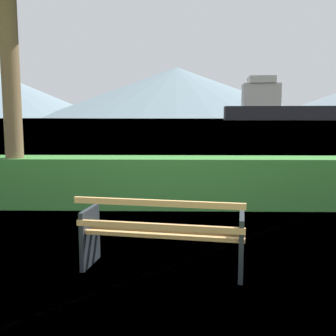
% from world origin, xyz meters
% --- Properties ---
extents(ground_plane, '(1400.00, 1400.00, 0.00)m').
position_xyz_m(ground_plane, '(0.00, 0.00, 0.00)').
color(ground_plane, olive).
extents(water_surface, '(620.00, 620.00, 0.00)m').
position_xyz_m(water_surface, '(0.00, 308.30, 0.00)').
color(water_surface, '#7A99A8').
rests_on(water_surface, ground_plane).
extents(park_bench, '(1.88, 0.86, 0.87)m').
position_xyz_m(park_bench, '(-0.01, -0.06, 0.43)').
color(park_bench, tan).
rests_on(park_bench, ground_plane).
extents(hedge_row, '(12.76, 0.81, 0.95)m').
position_xyz_m(hedge_row, '(0.00, 3.17, 0.48)').
color(hedge_row, '#387A33').
rests_on(hedge_row, ground_plane).
extents(cargo_ship_large, '(98.88, 20.42, 21.22)m').
position_xyz_m(cargo_ship_large, '(65.56, 192.21, 5.93)').
color(cargo_ship_large, '#232328').
rests_on(cargo_ship_large, water_surface).
extents(distant_hills, '(884.20, 399.85, 73.73)m').
position_xyz_m(distant_hills, '(-9.99, 579.26, 34.24)').
color(distant_hills, slate).
rests_on(distant_hills, ground_plane).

